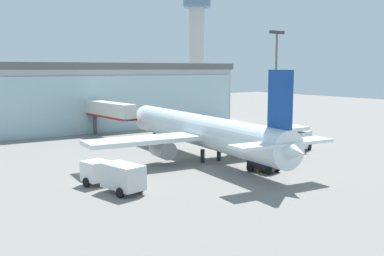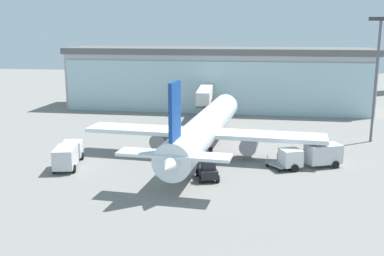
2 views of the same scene
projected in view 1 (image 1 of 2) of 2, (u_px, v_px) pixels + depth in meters
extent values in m
plane|color=gray|center=(216.00, 166.00, 51.55)|extent=(240.00, 240.00, 0.00)
cube|color=#ABABAB|center=(84.00, 99.00, 82.78)|extent=(59.36, 13.97, 10.99)
cube|color=#A6C9D0|center=(97.00, 105.00, 77.63)|extent=(57.85, 1.88, 9.89)
cube|color=#5B5B5B|center=(83.00, 66.00, 81.98)|extent=(60.55, 14.25, 1.20)
cube|color=silver|center=(109.00, 110.00, 72.11)|extent=(2.73, 14.06, 2.40)
cube|color=red|center=(109.00, 116.00, 72.25)|extent=(2.77, 14.06, 0.30)
cylinder|color=#4C4C51|center=(95.00, 124.00, 76.63)|extent=(0.70, 0.70, 3.40)
cylinder|color=beige|center=(197.00, 56.00, 141.60)|extent=(4.84, 4.84, 30.10)
cylinder|color=slate|center=(197.00, 1.00, 139.36)|extent=(8.61, 8.61, 4.00)
cylinder|color=#59595E|center=(276.00, 85.00, 76.05)|extent=(0.36, 0.36, 16.92)
cube|color=#333338|center=(277.00, 32.00, 74.91)|extent=(3.20, 0.40, 0.50)
cylinder|color=white|center=(200.00, 130.00, 55.99)|extent=(7.00, 33.12, 3.87)
cone|color=white|center=(146.00, 118.00, 70.16)|extent=(4.14, 3.36, 3.87)
cone|color=white|center=(289.00, 151.00, 41.81)|extent=(3.85, 4.31, 3.48)
cube|color=white|center=(207.00, 135.00, 54.62)|extent=(30.27, 7.05, 0.50)
cube|color=white|center=(282.00, 143.00, 42.60)|extent=(11.18, 3.44, 0.30)
cube|color=navy|center=(280.00, 99.00, 42.49)|extent=(0.66, 3.22, 5.58)
cylinder|color=gray|center=(163.00, 149.00, 52.43)|extent=(2.40, 3.39, 2.10)
cylinder|color=gray|center=(242.00, 141.00, 58.02)|extent=(2.40, 3.39, 2.10)
cylinder|color=black|center=(203.00, 156.00, 53.50)|extent=(0.50, 0.50, 1.60)
cylinder|color=black|center=(219.00, 154.00, 54.64)|extent=(0.50, 0.50, 1.60)
cylinder|color=black|center=(154.00, 137.00, 67.93)|extent=(0.40, 0.40, 1.60)
cube|color=silver|center=(96.00, 171.00, 43.15)|extent=(2.59, 2.59, 1.90)
cube|color=silver|center=(123.00, 176.00, 40.26)|extent=(2.94, 4.35, 2.20)
cylinder|color=black|center=(86.00, 182.00, 42.48)|extent=(0.47, 0.94, 0.90)
cylinder|color=black|center=(106.00, 178.00, 44.07)|extent=(0.47, 0.94, 0.90)
cylinder|color=black|center=(120.00, 193.00, 38.93)|extent=(0.47, 0.94, 0.90)
cylinder|color=black|center=(140.00, 188.00, 40.51)|extent=(0.47, 0.94, 0.90)
cube|color=silver|center=(289.00, 145.00, 57.87)|extent=(2.87, 2.87, 1.90)
cube|color=silver|center=(300.00, 139.00, 61.37)|extent=(4.54, 3.56, 2.20)
cylinder|color=black|center=(297.00, 153.00, 57.41)|extent=(0.95, 0.62, 0.90)
cylinder|color=black|center=(280.00, 151.00, 58.58)|extent=(0.95, 0.62, 0.90)
cylinder|color=black|center=(310.00, 147.00, 61.77)|extent=(0.95, 0.62, 0.90)
cylinder|color=black|center=(294.00, 145.00, 62.93)|extent=(0.95, 0.62, 0.90)
cube|color=gray|center=(281.00, 153.00, 57.16)|extent=(2.94, 3.20, 0.16)
cylinder|color=black|center=(291.00, 154.00, 57.52)|extent=(0.36, 0.43, 0.44)
cylinder|color=gray|center=(291.00, 148.00, 57.41)|extent=(0.08, 0.08, 0.90)
cylinder|color=black|center=(290.00, 157.00, 56.17)|extent=(0.36, 0.43, 0.44)
cylinder|color=gray|center=(290.00, 150.00, 56.06)|extent=(0.08, 0.08, 0.90)
cylinder|color=black|center=(273.00, 153.00, 58.23)|extent=(0.36, 0.43, 0.44)
cylinder|color=gray|center=(274.00, 147.00, 58.12)|extent=(0.08, 0.08, 0.90)
cylinder|color=black|center=(272.00, 155.00, 56.88)|extent=(0.36, 0.43, 0.44)
cylinder|color=gray|center=(272.00, 149.00, 56.77)|extent=(0.08, 0.08, 0.90)
cube|color=black|center=(264.00, 164.00, 48.85)|extent=(2.56, 3.56, 0.90)
cube|color=#26262B|center=(269.00, 156.00, 48.32)|extent=(1.61, 1.33, 1.00)
cylinder|color=black|center=(250.00, 168.00, 48.94)|extent=(0.54, 0.86, 0.80)
cylinder|color=black|center=(259.00, 165.00, 50.31)|extent=(0.54, 0.86, 0.80)
cylinder|color=black|center=(268.00, 171.00, 47.51)|extent=(0.54, 0.86, 0.80)
cylinder|color=black|center=(277.00, 168.00, 48.88)|extent=(0.54, 0.86, 0.80)
cone|color=orange|center=(258.00, 169.00, 49.01)|extent=(0.36, 0.36, 0.55)
cone|color=orange|center=(301.00, 147.00, 62.35)|extent=(0.36, 0.36, 0.55)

